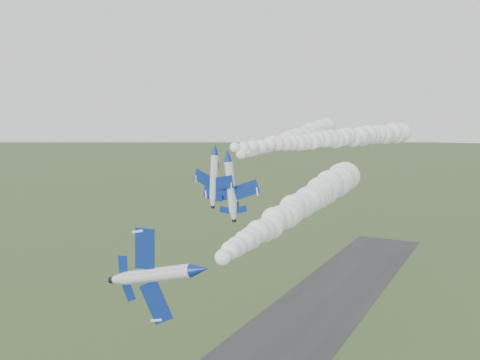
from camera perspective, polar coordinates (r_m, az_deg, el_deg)
The scene contains 6 objects.
jet_lead at distance 54.11m, azimuth -4.33°, elevation -9.51°, with size 3.45×12.26×9.89m.
smoke_trail_jet_lead at distance 86.23m, azimuth 6.88°, elevation -2.37°, with size 5.90×66.49×5.90m, color white, non-canonical shape.
jet_pair_left at distance 90.61m, azimuth -2.72°, elevation 3.33°, with size 9.48×11.04×2.80m.
smoke_trail_jet_pair_left at distance 117.62m, azimuth 9.91°, elevation 4.37°, with size 5.01×65.61×5.01m, color white, non-canonical shape.
jet_pair_right at distance 89.63m, azimuth -1.35°, elevation 2.65°, with size 10.30×12.43×3.12m.
smoke_trail_jet_pair_right at distance 116.93m, azimuth 5.58°, elevation 4.48°, with size 4.57×53.68×4.57m, color white, non-canonical shape.
Camera 1 is at (42.68, -55.39, 49.53)m, focal length 40.00 mm.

